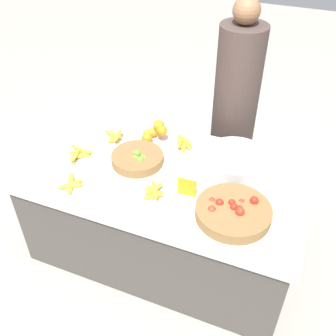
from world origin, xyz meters
name	(u,v)px	position (x,y,z in m)	size (l,w,h in m)	color
ground_plane	(168,242)	(0.00, 0.00, 0.00)	(12.00, 12.00, 0.00)	#A39E93
market_table	(168,211)	(0.00, 0.00, 0.32)	(1.71, 1.02, 0.64)	#4C4742
lime_bowl	(137,158)	(-0.23, 0.04, 0.67)	(0.33, 0.33, 0.09)	olive
tomato_basket	(233,212)	(0.46, -0.20, 0.67)	(0.41, 0.41, 0.10)	olive
orange_pile	(154,132)	(-0.24, 0.32, 0.69)	(0.18, 0.17, 0.13)	orange
metal_bowl	(236,160)	(0.36, 0.23, 0.68)	(0.40, 0.40, 0.09)	silver
price_sign	(187,187)	(0.17, -0.13, 0.70)	(0.11, 0.01, 0.12)	orange
banana_bunch_middle_right	(79,154)	(-0.61, -0.05, 0.66)	(0.17, 0.18, 0.05)	gold
banana_bunch_front_right	(184,143)	(-0.02, 0.32, 0.67)	(0.14, 0.16, 0.06)	gold
banana_bunch_front_center	(71,184)	(-0.49, -0.32, 0.65)	(0.15, 0.19, 0.03)	gold
banana_bunch_front_left	(114,136)	(-0.49, 0.21, 0.66)	(0.16, 0.17, 0.06)	gold
banana_bunch_back_center	(154,191)	(-0.01, -0.20, 0.66)	(0.13, 0.16, 0.06)	gold
vendor_person	(235,110)	(0.20, 0.83, 0.69)	(0.33, 0.33, 1.50)	#473833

